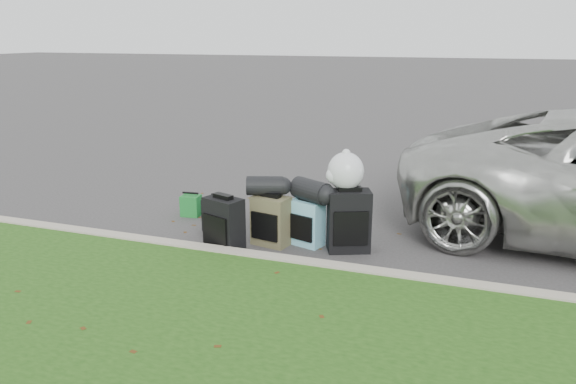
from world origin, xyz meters
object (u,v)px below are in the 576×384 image
(suitcase_olive, at_px, (271,221))
(suitcase_small_black, at_px, (216,216))
(tote_green, at_px, (191,206))
(suitcase_large_black_left, at_px, (224,225))
(suitcase_teal, at_px, (307,223))
(suitcase_large_black_right, at_px, (349,221))
(tote_navy, at_px, (219,206))

(suitcase_olive, bearing_deg, suitcase_small_black, 179.72)
(tote_green, bearing_deg, suitcase_large_black_left, -51.75)
(suitcase_small_black, bearing_deg, tote_green, 160.04)
(suitcase_teal, bearing_deg, suitcase_olive, -144.84)
(suitcase_small_black, height_order, suitcase_large_black_left, suitcase_large_black_left)
(suitcase_olive, distance_m, suitcase_large_black_right, 0.97)
(suitcase_small_black, xyz_separation_m, tote_green, (-0.66, 0.51, -0.07))
(suitcase_small_black, distance_m, suitcase_teal, 1.29)
(tote_navy, bearing_deg, tote_green, -156.95)
(suitcase_large_black_left, distance_m, suitcase_teal, 1.03)
(suitcase_olive, relative_size, tote_green, 2.06)
(suitcase_olive, relative_size, suitcase_teal, 1.08)
(suitcase_small_black, height_order, tote_green, suitcase_small_black)
(suitcase_small_black, bearing_deg, suitcase_olive, 6.07)
(suitcase_large_black_right, relative_size, tote_navy, 2.89)
(suitcase_olive, bearing_deg, tote_navy, 154.75)
(suitcase_large_black_left, xyz_separation_m, suitcase_olive, (0.46, 0.39, -0.02))
(suitcase_large_black_left, bearing_deg, tote_green, 153.62)
(suitcase_small_black, xyz_separation_m, suitcase_olive, (0.86, -0.18, 0.09))
(suitcase_small_black, xyz_separation_m, suitcase_teal, (1.29, -0.04, 0.07))
(suitcase_large_black_left, xyz_separation_m, suitcase_large_black_right, (1.42, 0.51, 0.04))
(suitcase_olive, xyz_separation_m, tote_green, (-1.52, 0.69, -0.16))
(tote_green, height_order, tote_navy, tote_green)
(suitcase_small_black, distance_m, tote_navy, 0.75)
(suitcase_teal, height_order, tote_green, suitcase_teal)
(suitcase_small_black, distance_m, suitcase_olive, 0.88)
(suitcase_small_black, bearing_deg, tote_navy, 131.18)
(suitcase_teal, xyz_separation_m, tote_navy, (-1.58, 0.72, -0.16))
(suitcase_large_black_left, bearing_deg, suitcase_olive, 59.97)
(suitcase_olive, xyz_separation_m, suitcase_large_black_right, (0.96, 0.12, 0.07))
(suitcase_small_black, distance_m, tote_green, 0.83)
(tote_navy, bearing_deg, suitcase_small_black, -69.38)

